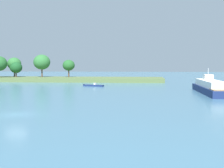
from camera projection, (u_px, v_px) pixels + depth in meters
The scene contains 4 objects.
ground_plane at pixel (16, 115), 38.22m from camera, with size 400.00×400.00×0.00m, color teal.
treeline_island at pixel (26, 73), 110.47m from camera, with size 83.53×14.08×9.18m.
white_riverboat at pixel (211, 87), 65.51m from camera, with size 4.10×21.84×5.15m.
small_motorboat at pixel (93, 85), 85.76m from camera, with size 5.92×3.19×0.91m.
Camera 1 is at (15.08, -36.62, 6.09)m, focal length 51.57 mm.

